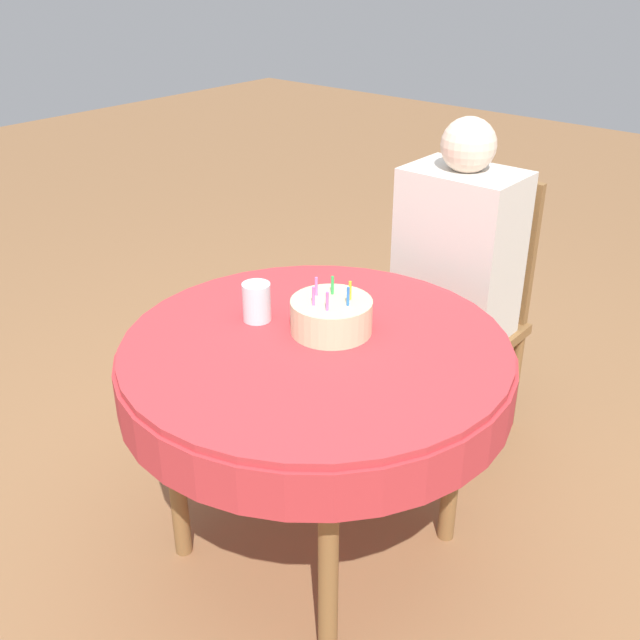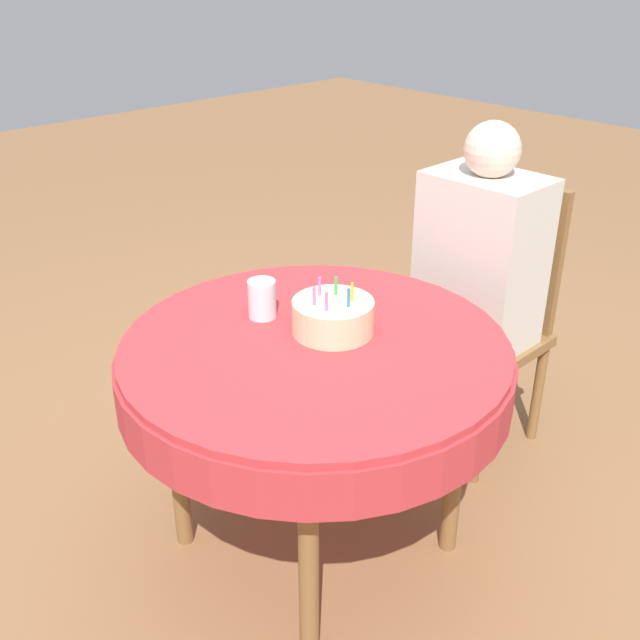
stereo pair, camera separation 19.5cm
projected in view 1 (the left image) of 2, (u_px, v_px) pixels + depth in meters
The scene contains 6 objects.
ground_plane at pixel (316, 543), 2.28m from camera, with size 12.00×12.00×0.00m, color #8C603D.
dining_table at pixel (316, 370), 2.00m from camera, with size 1.05×1.05×0.70m.
chair at pixel (465, 304), 2.65m from camera, with size 0.42×0.42×0.93m.
person at pixel (455, 261), 2.49m from camera, with size 0.37×0.36×1.16m.
birthday_cake at pixel (331, 316), 1.99m from camera, with size 0.22×0.22×0.14m.
drinking_glass at pixel (257, 302), 2.05m from camera, with size 0.08×0.08×0.11m.
Camera 1 is at (1.12, -1.30, 1.65)m, focal length 42.00 mm.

